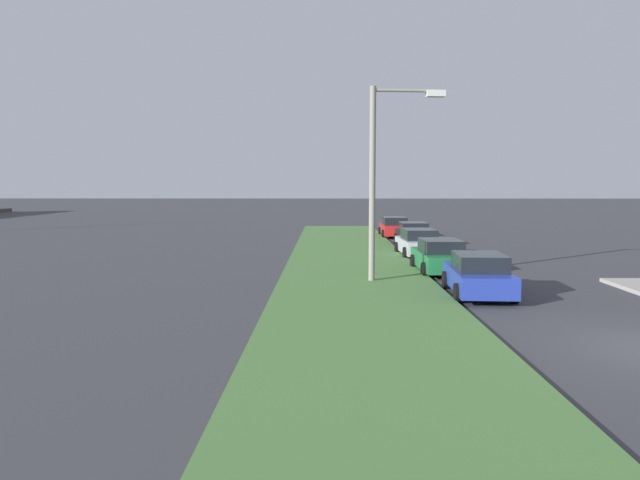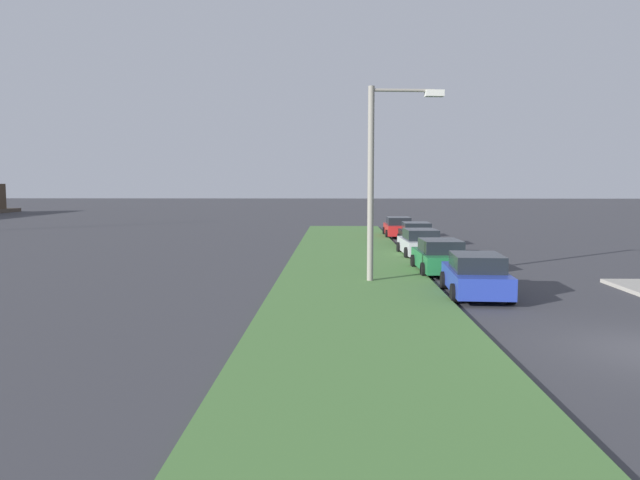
# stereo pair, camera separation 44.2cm
# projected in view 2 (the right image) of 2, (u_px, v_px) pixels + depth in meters

# --- Properties ---
(grass_median) EXTENTS (60.00, 6.00, 0.12)m
(grass_median) POSITION_uv_depth(u_px,v_px,m) (354.00, 280.00, 23.81)
(grass_median) COLOR #477238
(grass_median) RESTS_ON ground
(parked_car_blue) EXTENTS (4.39, 2.20, 1.47)m
(parked_car_blue) POSITION_uv_depth(u_px,v_px,m) (476.00, 276.00, 20.56)
(parked_car_blue) COLOR #23389E
(parked_car_blue) RESTS_ON ground
(parked_car_green) EXTENTS (4.34, 2.10, 1.47)m
(parked_car_green) POSITION_uv_depth(u_px,v_px,m) (440.00, 257.00, 25.88)
(parked_car_green) COLOR #1E6B38
(parked_car_green) RESTS_ON ground
(parked_car_silver) EXTENTS (4.37, 2.15, 1.47)m
(parked_car_silver) POSITION_uv_depth(u_px,v_px,m) (420.00, 243.00, 31.89)
(parked_car_silver) COLOR #B2B5BA
(parked_car_silver) RESTS_ON ground
(parked_car_black) EXTENTS (4.31, 2.05, 1.47)m
(parked_car_black) POSITION_uv_depth(u_px,v_px,m) (416.00, 234.00, 37.54)
(parked_car_black) COLOR black
(parked_car_black) RESTS_ON ground
(parked_car_red) EXTENTS (4.31, 2.04, 1.47)m
(parked_car_red) POSITION_uv_depth(u_px,v_px,m) (398.00, 227.00, 43.61)
(parked_car_red) COLOR red
(parked_car_red) RESTS_ON ground
(streetlight) EXTENTS (0.55, 2.88, 7.50)m
(streetlight) POSITION_uv_depth(u_px,v_px,m) (380.00, 169.00, 22.91)
(streetlight) COLOR gray
(streetlight) RESTS_ON ground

